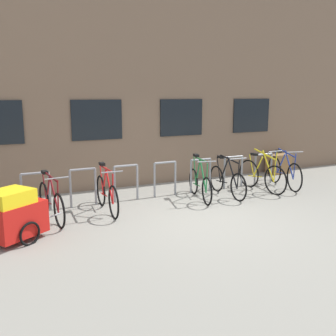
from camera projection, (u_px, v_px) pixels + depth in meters
name	position (u px, v px, depth m)	size (l,w,h in m)	color
ground_plane	(201.00, 219.00, 7.64)	(42.00, 42.00, 0.00)	gray
storefront_building	(110.00, 79.00, 12.32)	(28.00, 5.46, 5.88)	#7A604C
bike_rack	(165.00, 175.00, 9.26)	(6.61, 0.05, 0.85)	gray
bicycle_maroon	(51.00, 201.00, 7.52)	(0.44, 1.74, 0.96)	black
bicycle_green	(200.00, 183.00, 9.03)	(0.50, 1.64, 1.05)	black
bicycle_yellow	(262.00, 175.00, 9.81)	(0.44, 1.71, 1.11)	black
bicycle_blue	(284.00, 172.00, 10.25)	(0.58, 1.80, 1.04)	black
bicycle_black	(227.00, 181.00, 9.33)	(0.44, 1.69, 1.02)	black
bicycle_red	(107.00, 194.00, 8.06)	(0.44, 1.72, 1.02)	black
bike_trailer	(15.00, 215.00, 6.38)	(1.38, 1.07, 0.92)	red
planter_box	(278.00, 164.00, 12.00)	(0.70, 0.44, 0.60)	olive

